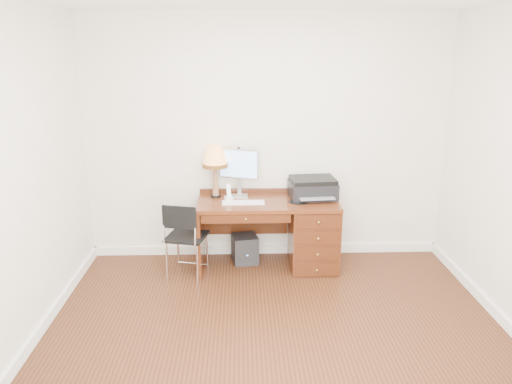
{
  "coord_description": "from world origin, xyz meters",
  "views": [
    {
      "loc": [
        -0.28,
        -3.68,
        2.35
      ],
      "look_at": [
        -0.13,
        1.2,
        0.91
      ],
      "focal_mm": 35.0,
      "sensor_mm": 36.0,
      "label": 1
    }
  ],
  "objects_px": {
    "printer": "(313,188)",
    "phone": "(229,195)",
    "monitor": "(238,166)",
    "chair": "(186,233)",
    "equipment_box": "(245,249)",
    "desk": "(297,230)",
    "leg_lamp": "(215,160)"
  },
  "relations": [
    {
      "from": "chair",
      "to": "equipment_box",
      "type": "xyz_separation_m",
      "value": [
        0.61,
        0.38,
        -0.35
      ]
    },
    {
      "from": "chair",
      "to": "phone",
      "type": "bearing_deg",
      "value": 50.73
    },
    {
      "from": "chair",
      "to": "equipment_box",
      "type": "distance_m",
      "value": 0.8
    },
    {
      "from": "monitor",
      "to": "phone",
      "type": "relative_size",
      "value": 3.0
    },
    {
      "from": "monitor",
      "to": "chair",
      "type": "xyz_separation_m",
      "value": [
        -0.54,
        -0.49,
        -0.58
      ]
    },
    {
      "from": "phone",
      "to": "chair",
      "type": "relative_size",
      "value": 0.21
    },
    {
      "from": "printer",
      "to": "chair",
      "type": "xyz_separation_m",
      "value": [
        -1.35,
        -0.4,
        -0.36
      ]
    },
    {
      "from": "desk",
      "to": "leg_lamp",
      "type": "relative_size",
      "value": 2.64
    },
    {
      "from": "monitor",
      "to": "chair",
      "type": "height_order",
      "value": "monitor"
    },
    {
      "from": "monitor",
      "to": "phone",
      "type": "xyz_separation_m",
      "value": [
        -0.1,
        -0.16,
        -0.28
      ]
    },
    {
      "from": "leg_lamp",
      "to": "equipment_box",
      "type": "xyz_separation_m",
      "value": [
        0.32,
        -0.07,
        -1.01
      ]
    },
    {
      "from": "leg_lamp",
      "to": "chair",
      "type": "xyz_separation_m",
      "value": [
        -0.29,
        -0.45,
        -0.66
      ]
    },
    {
      "from": "phone",
      "to": "printer",
      "type": "bearing_deg",
      "value": -12.84
    },
    {
      "from": "leg_lamp",
      "to": "phone",
      "type": "xyz_separation_m",
      "value": [
        0.14,
        -0.12,
        -0.36
      ]
    },
    {
      "from": "printer",
      "to": "chair",
      "type": "relative_size",
      "value": 0.63
    },
    {
      "from": "phone",
      "to": "chair",
      "type": "xyz_separation_m",
      "value": [
        -0.44,
        -0.33,
        -0.3
      ]
    },
    {
      "from": "desk",
      "to": "equipment_box",
      "type": "xyz_separation_m",
      "value": [
        -0.57,
        0.1,
        -0.26
      ]
    },
    {
      "from": "printer",
      "to": "chair",
      "type": "height_order",
      "value": "printer"
    },
    {
      "from": "leg_lamp",
      "to": "equipment_box",
      "type": "distance_m",
      "value": 1.06
    },
    {
      "from": "chair",
      "to": "equipment_box",
      "type": "bearing_deg",
      "value": 45.65
    },
    {
      "from": "desk",
      "to": "phone",
      "type": "bearing_deg",
      "value": 176.45
    },
    {
      "from": "phone",
      "to": "leg_lamp",
      "type": "bearing_deg",
      "value": 122.85
    },
    {
      "from": "printer",
      "to": "phone",
      "type": "xyz_separation_m",
      "value": [
        -0.91,
        -0.07,
        -0.06
      ]
    },
    {
      "from": "printer",
      "to": "phone",
      "type": "height_order",
      "value": "printer"
    },
    {
      "from": "monitor",
      "to": "chair",
      "type": "distance_m",
      "value": 0.93
    },
    {
      "from": "printer",
      "to": "equipment_box",
      "type": "distance_m",
      "value": 1.02
    },
    {
      "from": "phone",
      "to": "desk",
      "type": "bearing_deg",
      "value": -20.64
    },
    {
      "from": "equipment_box",
      "to": "chair",
      "type": "bearing_deg",
      "value": -158.95
    },
    {
      "from": "monitor",
      "to": "leg_lamp",
      "type": "height_order",
      "value": "leg_lamp"
    },
    {
      "from": "desk",
      "to": "monitor",
      "type": "distance_m",
      "value": 0.95
    },
    {
      "from": "desk",
      "to": "monitor",
      "type": "bearing_deg",
      "value": 162.22
    },
    {
      "from": "desk",
      "to": "equipment_box",
      "type": "distance_m",
      "value": 0.63
    }
  ]
}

